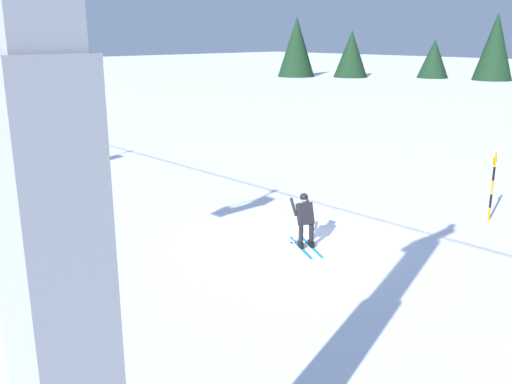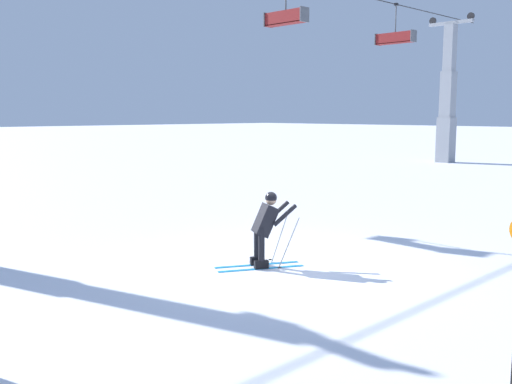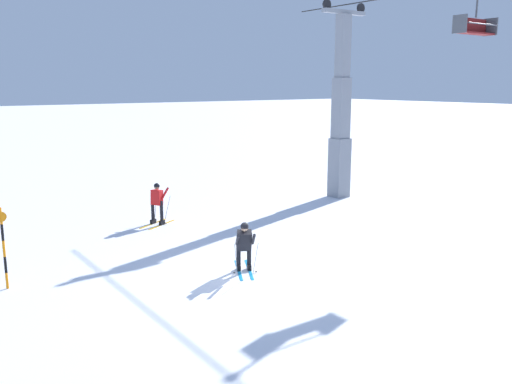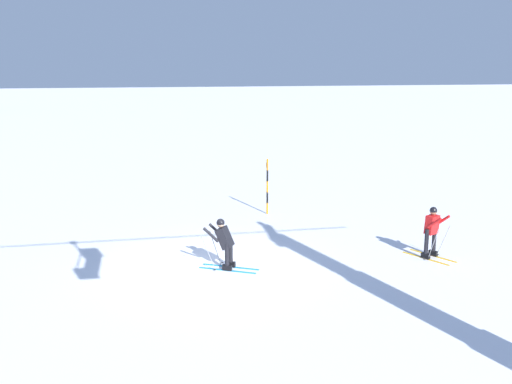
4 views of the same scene
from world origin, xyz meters
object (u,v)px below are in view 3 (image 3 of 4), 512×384
object	(u,v)px
chairlift_seat_nearest	(474,26)
trail_marker_pole	(4,246)
lift_tower_near	(341,119)
skier_distant_uphill	(157,201)
skier_carving_main	(244,243)

from	to	relation	value
chairlift_seat_nearest	trail_marker_pole	bearing A→B (deg)	-101.15
lift_tower_near	chairlift_seat_nearest	xyz separation A→B (m)	(6.69, -0.00, 3.71)
lift_tower_near	trail_marker_pole	distance (m)	16.37
lift_tower_near	trail_marker_pole	world-z (taller)	lift_tower_near
trail_marker_pole	skier_distant_uphill	size ratio (longest dim) A/B	1.31
lift_tower_near	trail_marker_pole	bearing A→B (deg)	-77.18
skier_carving_main	chairlift_seat_nearest	size ratio (longest dim) A/B	0.90
chairlift_seat_nearest	trail_marker_pole	xyz separation A→B (m)	(-3.11, -15.76, -6.28)
lift_tower_near	chairlift_seat_nearest	world-z (taller)	lift_tower_near
lift_tower_near	trail_marker_pole	xyz separation A→B (m)	(3.59, -15.76, -2.56)
skier_carving_main	trail_marker_pole	bearing A→B (deg)	-113.60
skier_carving_main	trail_marker_pole	world-z (taller)	trail_marker_pole
trail_marker_pole	skier_distant_uphill	xyz separation A→B (m)	(-3.88, 6.27, -0.26)
skier_carving_main	trail_marker_pole	distance (m)	6.53
trail_marker_pole	skier_distant_uphill	distance (m)	7.38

